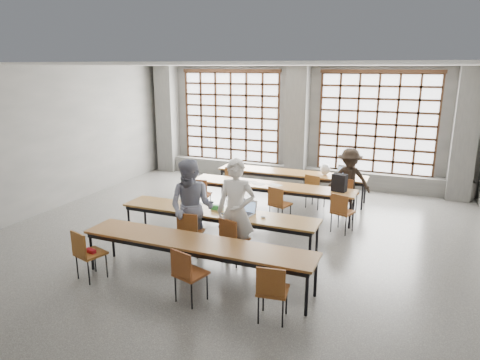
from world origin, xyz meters
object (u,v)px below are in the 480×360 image
object	(u,v)px
chair_back_right	(347,191)
mouse	(263,217)
chair_near_left	(86,250)
plastic_bag	(325,169)
chair_back_mid	(314,188)
chair_near_right	(272,287)
chair_mid_right	(341,209)
red_pouch	(90,251)
chair_mid_left	(201,192)
student_male	(236,212)
chair_back_left	(234,179)
phone	(224,214)
desk_row_a	(291,174)
chair_front_right	(232,236)
desk_row_d	(196,245)
desk_row_c	(218,214)
chair_near_mid	(187,270)
green_box	(217,208)
desk_row_b	(271,187)
laptop_back	(343,173)
backpack	(339,183)
student_back	(349,180)
chair_front_left	(190,229)
student_female	(192,208)
chair_mid_centre	(278,201)
laptop_front	(246,210)

from	to	relation	value
chair_back_right	mouse	bearing A→B (deg)	-109.51
chair_near_left	plastic_bag	world-z (taller)	plastic_bag
chair_back_mid	chair_near_right	bearing A→B (deg)	-83.61
chair_mid_right	red_pouch	world-z (taller)	chair_mid_right
chair_mid_left	student_male	distance (m)	2.84
chair_back_left	plastic_bag	size ratio (longest dim) A/B	3.08
chair_back_right	chair_mid_right	bearing A→B (deg)	-85.92
phone	chair_near_right	bearing A→B (deg)	-50.93
student_male	mouse	world-z (taller)	student_male
desk_row_a	chair_front_right	xyz separation A→B (m)	(0.12, -4.30, -0.13)
desk_row_d	chair_near_left	xyz separation A→B (m)	(-1.72, -0.63, -0.13)
desk_row_c	chair_mid_right	size ratio (longest dim) A/B	4.55
chair_back_mid	red_pouch	size ratio (longest dim) A/B	4.40
chair_front_right	chair_near_mid	size ratio (longest dim) A/B	1.00
chair_back_mid	green_box	xyz separation A→B (m)	(-1.29, -2.97, 0.24)
desk_row_c	plastic_bag	bearing A→B (deg)	69.98
desk_row_b	plastic_bag	world-z (taller)	plastic_bag
chair_mid_left	desk_row_d	bearing A→B (deg)	-63.87
mouse	desk_row_b	bearing A→B (deg)	104.46
desk_row_c	mouse	bearing A→B (deg)	-1.21
chair_near_left	red_pouch	distance (m)	0.09
chair_back_mid	chair_near_left	bearing A→B (deg)	-117.22
chair_near_right	laptop_back	xyz separation A→B (m)	(0.00, 5.90, 0.25)
desk_row_b	chair_front_right	bearing A→B (deg)	-85.75
backpack	chair_back_left	bearing A→B (deg)	178.04
chair_back_left	desk_row_a	bearing A→B (deg)	23.97
student_back	green_box	xyz separation A→B (m)	(-2.11, -3.10, -0.01)
desk_row_b	red_pouch	xyz separation A→B (m)	(-1.76, -4.29, -0.16)
chair_mid_right	laptop_back	world-z (taller)	laptop_back
desk_row_a	chair_back_mid	bearing A→B (deg)	-38.82
chair_near_mid	red_pouch	distance (m)	1.88
desk_row_a	chair_front_right	distance (m)	4.30
chair_near_right	desk_row_a	bearing A→B (deg)	103.19
chair_back_left	chair_front_left	world-z (taller)	same
student_female	green_box	bearing A→B (deg)	59.88
chair_mid_centre	student_female	xyz separation A→B (m)	(-1.04, -2.13, 0.38)
chair_back_right	laptop_back	xyz separation A→B (m)	(-0.22, 0.74, 0.25)
desk_row_a	desk_row_d	size ratio (longest dim) A/B	1.00
desk_row_a	chair_front_right	size ratio (longest dim) A/B	4.55
student_male	student_back	distance (m)	3.96
chair_back_left	chair_near_right	world-z (taller)	same
chair_back_left	backpack	bearing A→B (deg)	-14.19
student_female	laptop_front	size ratio (longest dim) A/B	4.51
chair_mid_right	phone	world-z (taller)	chair_mid_right
chair_near_left	student_back	size ratio (longest dim) A/B	0.56
chair_mid_right	chair_front_left	bearing A→B (deg)	-137.00
chair_back_left	chair_near_left	world-z (taller)	same
chair_back_left	red_pouch	bearing A→B (deg)	-94.96
phone	red_pouch	xyz separation A→B (m)	(-1.58, -1.93, -0.24)
chair_mid_right	student_female	xyz separation A→B (m)	(-2.44, -2.13, 0.38)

